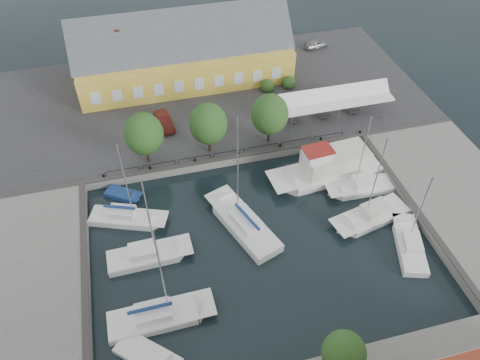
# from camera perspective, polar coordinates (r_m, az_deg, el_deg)

# --- Properties ---
(ground) EXTENTS (140.00, 140.00, 0.00)m
(ground) POSITION_cam_1_polar(r_m,az_deg,el_deg) (46.64, 1.87, -6.31)
(ground) COLOR black
(ground) RESTS_ON ground
(north_quay) EXTENTS (56.00, 26.00, 1.00)m
(north_quay) POSITION_cam_1_polar(r_m,az_deg,el_deg) (63.01, -3.96, 9.83)
(north_quay) COLOR #2D2D30
(north_quay) RESTS_ON ground
(west_quay) EXTENTS (12.00, 24.00, 1.00)m
(west_quay) POSITION_cam_1_polar(r_m,az_deg,el_deg) (46.06, -25.38, -12.52)
(west_quay) COLOR slate
(west_quay) RESTS_ON ground
(east_quay) EXTENTS (12.00, 24.00, 1.00)m
(east_quay) POSITION_cam_1_polar(r_m,az_deg,el_deg) (53.92, 25.63, -2.39)
(east_quay) COLOR slate
(east_quay) RESTS_ON ground
(quay_edge_fittings) EXTENTS (56.00, 24.72, 0.40)m
(quay_edge_fittings) POSITION_cam_1_polar(r_m,az_deg,el_deg) (48.91, 0.39, -1.35)
(quay_edge_fittings) COLOR #383533
(quay_edge_fittings) RESTS_ON north_quay
(warehouse) EXTENTS (28.56, 14.00, 9.55)m
(warehouse) POSITION_cam_1_polar(r_m,az_deg,el_deg) (65.15, -7.44, 14.88)
(warehouse) COLOR gold
(warehouse) RESTS_ON north_quay
(tent_canopy) EXTENTS (14.00, 4.00, 2.83)m
(tent_canopy) POSITION_cam_1_polar(r_m,az_deg,el_deg) (58.31, 11.44, 9.64)
(tent_canopy) COLOR white
(tent_canopy) RESTS_ON north_quay
(quay_trees) EXTENTS (18.20, 4.20, 6.30)m
(quay_trees) POSITION_cam_1_polar(r_m,az_deg,el_deg) (51.37, -3.88, 6.84)
(quay_trees) COLOR black
(quay_trees) RESTS_ON north_quay
(car_silver) EXTENTS (3.84, 2.15, 1.23)m
(car_silver) POSITION_cam_1_polar(r_m,az_deg,el_deg) (74.13, 9.26, 16.03)
(car_silver) COLOR #93949A
(car_silver) RESTS_ON north_quay
(car_red) EXTENTS (2.23, 4.60, 1.45)m
(car_red) POSITION_cam_1_polar(r_m,az_deg,el_deg) (57.62, -9.24, 7.10)
(car_red) COLOR #5A1914
(car_red) RESTS_ON north_quay
(center_sailboat) EXTENTS (6.07, 10.21, 13.49)m
(center_sailboat) POSITION_cam_1_polar(r_m,az_deg,el_deg) (46.70, 0.45, -5.50)
(center_sailboat) COLOR white
(center_sailboat) RESTS_ON ground
(trawler) EXTENTS (13.10, 4.75, 5.00)m
(trawler) POSITION_cam_1_polar(r_m,az_deg,el_deg) (52.39, 10.80, 1.39)
(trawler) COLOR white
(trawler) RESTS_ON ground
(east_boat_a) EXTENTS (7.42, 2.72, 10.49)m
(east_boat_a) POSITION_cam_1_polar(r_m,az_deg,el_deg) (51.99, 14.47, -0.95)
(east_boat_a) COLOR white
(east_boat_a) RESTS_ON ground
(east_boat_b) EXTENTS (8.77, 4.47, 11.51)m
(east_boat_b) POSITION_cam_1_polar(r_m,az_deg,el_deg) (49.38, 15.72, -4.33)
(east_boat_b) COLOR white
(east_boat_b) RESTS_ON ground
(east_boat_c) EXTENTS (4.36, 7.46, 9.41)m
(east_boat_c) POSITION_cam_1_polar(r_m,az_deg,el_deg) (47.94, 19.92, -7.65)
(east_boat_c) COLOR white
(east_boat_c) RESTS_ON ground
(west_boat_a) EXTENTS (8.11, 4.92, 10.61)m
(west_boat_a) POSITION_cam_1_polar(r_m,az_deg,el_deg) (48.71, -13.63, -4.61)
(west_boat_a) COLOR white
(west_boat_a) RESTS_ON ground
(west_boat_c) EXTENTS (8.11, 2.77, 10.88)m
(west_boat_c) POSITION_cam_1_polar(r_m,az_deg,el_deg) (45.29, -11.17, -9.08)
(west_boat_c) COLOR white
(west_boat_c) RESTS_ON ground
(west_boat_d) EXTENTS (9.19, 2.91, 12.07)m
(west_boat_d) POSITION_cam_1_polar(r_m,az_deg,el_deg) (41.57, -9.85, -16.15)
(west_boat_d) COLOR white
(west_boat_d) RESTS_ON ground
(launch_sw) EXTENTS (5.44, 5.24, 0.98)m
(launch_sw) POSITION_cam_1_polar(r_m,az_deg,el_deg) (40.33, -11.26, -20.30)
(launch_sw) COLOR white
(launch_sw) RESTS_ON ground
(launch_nw) EXTENTS (4.14, 3.51, 0.88)m
(launch_nw) POSITION_cam_1_polar(r_m,az_deg,el_deg) (51.36, -14.07, -1.82)
(launch_nw) COLOR navy
(launch_nw) RESTS_ON ground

